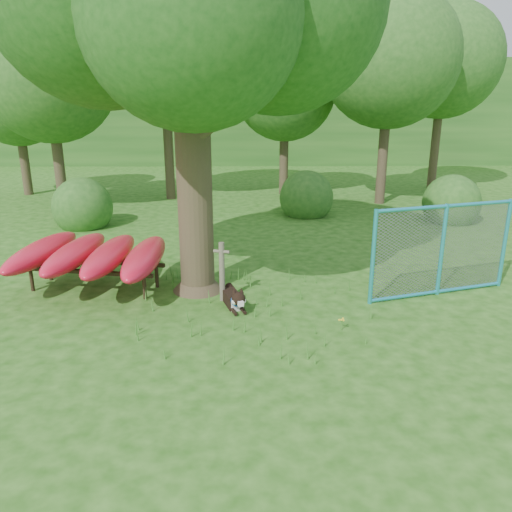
{
  "coord_description": "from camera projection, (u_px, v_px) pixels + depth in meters",
  "views": [
    {
      "loc": [
        0.08,
        -7.5,
        3.73
      ],
      "look_at": [
        0.2,
        1.2,
        1.0
      ],
      "focal_mm": 35.0,
      "sensor_mm": 36.0,
      "label": 1
    }
  ],
  "objects": [
    {
      "name": "fence_section",
      "position": [
        442.0,
        250.0,
        9.74
      ],
      "size": [
        3.03,
        1.02,
        3.07
      ],
      "rotation": [
        0.0,
        0.0,
        0.3
      ],
      "color": "#29A2C2",
      "rests_on": "ground"
    },
    {
      "name": "bg_tree_c",
      "position": [
        285.0,
        90.0,
        19.46
      ],
      "size": [
        4.0,
        4.0,
        6.12
      ],
      "color": "#392E1F",
      "rests_on": "ground"
    },
    {
      "name": "wooden_post",
      "position": [
        222.0,
        270.0,
        9.53
      ],
      "size": [
        0.32,
        0.15,
        1.17
      ],
      "rotation": [
        0.0,
        0.0,
        -0.29
      ],
      "color": "brown",
      "rests_on": "ground"
    },
    {
      "name": "husky_dog",
      "position": [
        234.0,
        299.0,
        9.32
      ],
      "size": [
        0.51,
        1.09,
        0.49
      ],
      "rotation": [
        0.0,
        0.0,
        0.3
      ],
      "color": "black",
      "rests_on": "ground"
    },
    {
      "name": "kayak_rack",
      "position": [
        92.0,
        255.0,
        10.07
      ],
      "size": [
        3.04,
        3.26,
        0.97
      ],
      "rotation": [
        0.0,
        0.0,
        -0.19
      ],
      "color": "black",
      "rests_on": "ground"
    },
    {
      "name": "shrub_right",
      "position": [
        449.0,
        221.0,
        15.99
      ],
      "size": [
        1.8,
        1.8,
        1.8
      ],
      "primitive_type": "sphere",
      "color": "#25571C",
      "rests_on": "ground"
    },
    {
      "name": "wildflower_clump",
      "position": [
        342.0,
        321.0,
        8.39
      ],
      "size": [
        0.1,
        0.09,
        0.22
      ],
      "rotation": [
        0.0,
        0.0,
        0.38
      ],
      "color": "#40802A",
      "rests_on": "ground"
    },
    {
      "name": "bg_tree_e",
      "position": [
        444.0,
        61.0,
        20.17
      ],
      "size": [
        4.6,
        4.6,
        7.55
      ],
      "color": "#392E1F",
      "rests_on": "ground"
    },
    {
      "name": "bg_tree_f",
      "position": [
        16.0,
        100.0,
        19.43
      ],
      "size": [
        3.6,
        3.6,
        5.55
      ],
      "color": "#392E1F",
      "rests_on": "ground"
    },
    {
      "name": "shrub_mid",
      "position": [
        306.0,
        215.0,
        16.88
      ],
      "size": [
        1.8,
        1.8,
        1.8
      ],
      "primitive_type": "sphere",
      "color": "#25571C",
      "rests_on": "ground"
    },
    {
      "name": "ground",
      "position": [
        245.0,
        335.0,
        8.27
      ],
      "size": [
        80.0,
        80.0,
        0.0
      ],
      "primitive_type": "plane",
      "color": "#1D4E0F",
      "rests_on": "ground"
    },
    {
      "name": "bg_tree_d",
      "position": [
        390.0,
        59.0,
        17.31
      ],
      "size": [
        4.8,
        4.8,
        7.5
      ],
      "color": "#392E1F",
      "rests_on": "ground"
    },
    {
      "name": "shrub_left",
      "position": [
        85.0,
        226.0,
        15.36
      ],
      "size": [
        1.8,
        1.8,
        1.8
      ],
      "primitive_type": "sphere",
      "color": "#25571C",
      "rests_on": "ground"
    },
    {
      "name": "wooded_hillside",
      "position": [
        248.0,
        111.0,
        34.08
      ],
      "size": [
        80.0,
        12.0,
        6.0
      ],
      "primitive_type": "cube",
      "color": "#25571C",
      "rests_on": "ground"
    },
    {
      "name": "bg_tree_b",
      "position": [
        163.0,
        45.0,
        18.0
      ],
      "size": [
        5.2,
        5.2,
        8.22
      ],
      "color": "#392E1F",
      "rests_on": "ground"
    },
    {
      "name": "bg_tree_a",
      "position": [
        49.0,
        76.0,
        16.38
      ],
      "size": [
        4.4,
        4.4,
        6.7
      ],
      "color": "#392E1F",
      "rests_on": "ground"
    }
  ]
}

